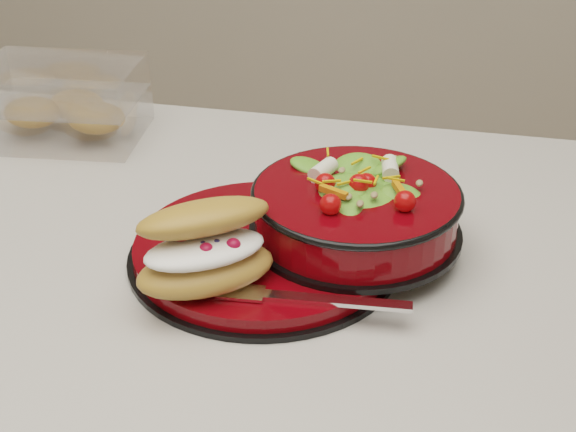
% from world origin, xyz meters
% --- Properties ---
extents(dinner_plate, '(0.27, 0.27, 0.02)m').
position_xyz_m(dinner_plate, '(0.01, 0.01, 0.91)').
color(dinner_plate, black).
rests_on(dinner_plate, island_counter).
extents(salad_bowl, '(0.21, 0.21, 0.09)m').
position_xyz_m(salad_bowl, '(0.10, 0.04, 0.95)').
color(salad_bowl, black).
rests_on(salad_bowl, dinner_plate).
extents(croissant, '(0.14, 0.14, 0.08)m').
position_xyz_m(croissant, '(-0.02, -0.07, 0.96)').
color(croissant, '#A27331').
rests_on(croissant, dinner_plate).
extents(fork, '(0.17, 0.03, 0.00)m').
position_xyz_m(fork, '(0.07, -0.08, 0.92)').
color(fork, silver).
rests_on(fork, dinner_plate).
extents(pastry_box, '(0.21, 0.16, 0.09)m').
position_xyz_m(pastry_box, '(-0.31, 0.24, 0.94)').
color(pastry_box, white).
rests_on(pastry_box, island_counter).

